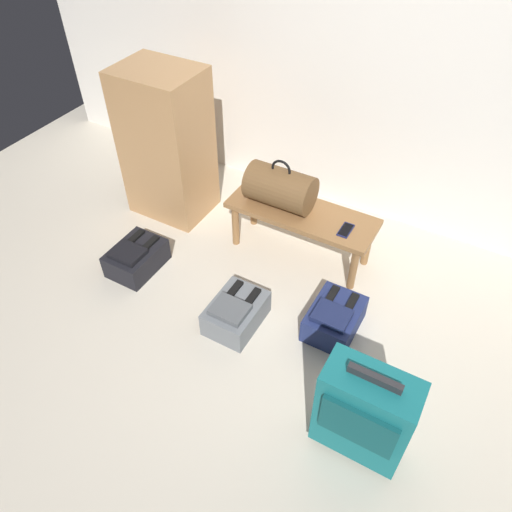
{
  "coord_description": "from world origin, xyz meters",
  "views": [
    {
      "loc": [
        0.62,
        -1.47,
        2.38
      ],
      "look_at": [
        -0.47,
        0.46,
        0.25
      ],
      "focal_mm": 34.12,
      "sensor_mm": 36.0,
      "label": 1
    }
  ],
  "objects_px": {
    "bench": "(301,218)",
    "backpack_grey": "(236,313)",
    "duffel_bag_brown": "(280,188)",
    "side_cabinet": "(167,145)",
    "backpack_navy": "(334,318)",
    "cell_phone": "(346,230)",
    "backpack_dark": "(136,257)",
    "suitcase_upright_teal": "(364,413)"
  },
  "relations": [
    {
      "from": "backpack_navy",
      "to": "backpack_grey",
      "type": "bearing_deg",
      "value": -154.75
    },
    {
      "from": "suitcase_upright_teal",
      "to": "side_cabinet",
      "type": "bearing_deg",
      "value": 149.72
    },
    {
      "from": "backpack_navy",
      "to": "backpack_grey",
      "type": "height_order",
      "value": "same"
    },
    {
      "from": "cell_phone",
      "to": "suitcase_upright_teal",
      "type": "bearing_deg",
      "value": -63.81
    },
    {
      "from": "duffel_bag_brown",
      "to": "backpack_grey",
      "type": "relative_size",
      "value": 1.16
    },
    {
      "from": "suitcase_upright_teal",
      "to": "backpack_grey",
      "type": "relative_size",
      "value": 1.64
    },
    {
      "from": "cell_phone",
      "to": "suitcase_upright_teal",
      "type": "xyz_separation_m",
      "value": [
        0.53,
        -1.09,
        -0.06
      ]
    },
    {
      "from": "bench",
      "to": "duffel_bag_brown",
      "type": "relative_size",
      "value": 2.27
    },
    {
      "from": "cell_phone",
      "to": "backpack_grey",
      "type": "relative_size",
      "value": 0.38
    },
    {
      "from": "cell_phone",
      "to": "side_cabinet",
      "type": "xyz_separation_m",
      "value": [
        -1.41,
        0.05,
        0.17
      ]
    },
    {
      "from": "duffel_bag_brown",
      "to": "backpack_dark",
      "type": "bearing_deg",
      "value": -137.19
    },
    {
      "from": "duffel_bag_brown",
      "to": "side_cabinet",
      "type": "xyz_separation_m",
      "value": [
        -0.92,
        0.0,
        0.04
      ]
    },
    {
      "from": "side_cabinet",
      "to": "cell_phone",
      "type": "bearing_deg",
      "value": -1.86
    },
    {
      "from": "cell_phone",
      "to": "side_cabinet",
      "type": "relative_size",
      "value": 0.13
    },
    {
      "from": "bench",
      "to": "backpack_dark",
      "type": "height_order",
      "value": "bench"
    },
    {
      "from": "cell_phone",
      "to": "backpack_grey",
      "type": "distance_m",
      "value": 0.86
    },
    {
      "from": "duffel_bag_brown",
      "to": "cell_phone",
      "type": "bearing_deg",
      "value": -4.76
    },
    {
      "from": "cell_phone",
      "to": "backpack_dark",
      "type": "xyz_separation_m",
      "value": [
        -1.22,
        -0.64,
        -0.28
      ]
    },
    {
      "from": "duffel_bag_brown",
      "to": "backpack_grey",
      "type": "distance_m",
      "value": 0.87
    },
    {
      "from": "backpack_dark",
      "to": "side_cabinet",
      "type": "height_order",
      "value": "side_cabinet"
    },
    {
      "from": "bench",
      "to": "backpack_grey",
      "type": "distance_m",
      "value": 0.79
    },
    {
      "from": "bench",
      "to": "duffel_bag_brown",
      "type": "xyz_separation_m",
      "value": [
        -0.17,
        0.0,
        0.19
      ]
    },
    {
      "from": "backpack_dark",
      "to": "backpack_grey",
      "type": "bearing_deg",
      "value": -5.42
    },
    {
      "from": "suitcase_upright_teal",
      "to": "backpack_navy",
      "type": "bearing_deg",
      "value": 121.57
    },
    {
      "from": "duffel_bag_brown",
      "to": "backpack_dark",
      "type": "height_order",
      "value": "duffel_bag_brown"
    },
    {
      "from": "suitcase_upright_teal",
      "to": "side_cabinet",
      "type": "relative_size",
      "value": 0.57
    },
    {
      "from": "backpack_grey",
      "to": "backpack_dark",
      "type": "height_order",
      "value": "same"
    },
    {
      "from": "backpack_grey",
      "to": "side_cabinet",
      "type": "bearing_deg",
      "value": 143.29
    },
    {
      "from": "backpack_navy",
      "to": "side_cabinet",
      "type": "bearing_deg",
      "value": 161.9
    },
    {
      "from": "bench",
      "to": "duffel_bag_brown",
      "type": "bearing_deg",
      "value": 180.0
    },
    {
      "from": "duffel_bag_brown",
      "to": "backpack_navy",
      "type": "relative_size",
      "value": 1.16
    },
    {
      "from": "cell_phone",
      "to": "backpack_grey",
      "type": "xyz_separation_m",
      "value": [
        -0.38,
        -0.72,
        -0.28
      ]
    },
    {
      "from": "backpack_grey",
      "to": "side_cabinet",
      "type": "relative_size",
      "value": 0.35
    },
    {
      "from": "cell_phone",
      "to": "backpack_grey",
      "type": "bearing_deg",
      "value": -118.22
    },
    {
      "from": "side_cabinet",
      "to": "bench",
      "type": "bearing_deg",
      "value": -0.25
    },
    {
      "from": "bench",
      "to": "backpack_dark",
      "type": "bearing_deg",
      "value": -142.94
    },
    {
      "from": "backpack_navy",
      "to": "suitcase_upright_teal",
      "type": "bearing_deg",
      "value": -58.43
    },
    {
      "from": "duffel_bag_brown",
      "to": "side_cabinet",
      "type": "height_order",
      "value": "side_cabinet"
    },
    {
      "from": "suitcase_upright_teal",
      "to": "backpack_dark",
      "type": "xyz_separation_m",
      "value": [
        -1.76,
        0.45,
        -0.23
      ]
    },
    {
      "from": "bench",
      "to": "cell_phone",
      "type": "relative_size",
      "value": 6.94
    },
    {
      "from": "duffel_bag_brown",
      "to": "cell_phone",
      "type": "distance_m",
      "value": 0.51
    },
    {
      "from": "cell_phone",
      "to": "backpack_dark",
      "type": "height_order",
      "value": "cell_phone"
    }
  ]
}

